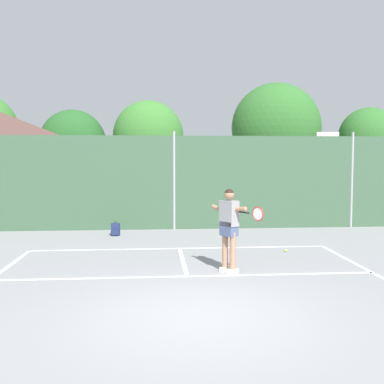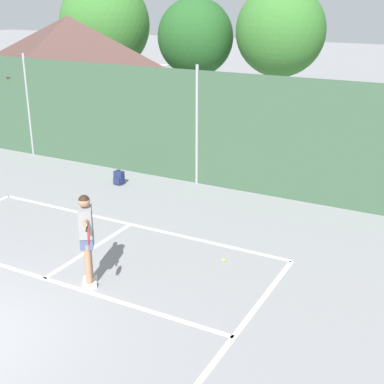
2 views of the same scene
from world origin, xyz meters
name	(u,v)px [view 2 (image 2 of 2)]	position (x,y,z in m)	size (l,w,h in m)	color
chainlink_fence	(197,128)	(0.00, 9.00, 1.66)	(26.09, 0.09, 3.47)	#38563D
clubhouse_building	(72,73)	(-7.29, 12.26, 2.35)	(6.84, 4.77, 4.53)	silver
treeline_backdrop	(299,29)	(-0.19, 18.78, 3.90)	(26.39, 4.61, 6.82)	brown
tennis_player	(86,232)	(0.95, 2.72, 1.11)	(0.96, 1.15, 1.85)	silver
tennis_ball	(224,260)	(2.84, 4.81, 0.03)	(0.07, 0.07, 0.07)	#CCE033
backpack_navy	(119,178)	(-1.97, 7.79, 0.19)	(0.29, 0.25, 0.46)	navy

